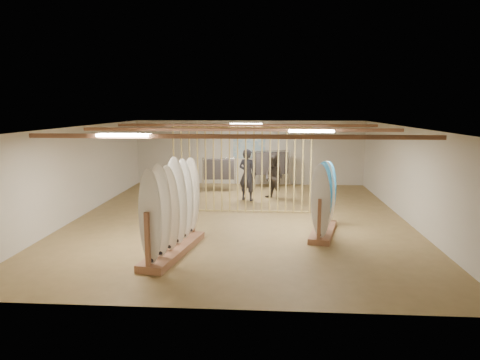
# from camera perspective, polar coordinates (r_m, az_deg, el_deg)

# --- Properties ---
(floor) EXTENTS (12.00, 12.00, 0.00)m
(floor) POSITION_cam_1_polar(r_m,az_deg,el_deg) (13.20, -0.00, -5.14)
(floor) COLOR olive
(floor) RESTS_ON ground
(ceiling) EXTENTS (12.00, 12.00, 0.00)m
(ceiling) POSITION_cam_1_polar(r_m,az_deg,el_deg) (12.77, -0.00, 7.09)
(ceiling) COLOR gray
(ceiling) RESTS_ON ground
(wall_back) EXTENTS (12.00, 0.00, 12.00)m
(wall_back) POSITION_cam_1_polar(r_m,az_deg,el_deg) (18.86, 1.23, 3.67)
(wall_back) COLOR beige
(wall_back) RESTS_ON ground
(wall_front) EXTENTS (12.00, 0.00, 12.00)m
(wall_front) POSITION_cam_1_polar(r_m,az_deg,el_deg) (7.07, -3.29, -6.60)
(wall_front) COLOR beige
(wall_front) RESTS_ON ground
(wall_left) EXTENTS (0.00, 12.00, 12.00)m
(wall_left) POSITION_cam_1_polar(r_m,az_deg,el_deg) (14.15, -20.64, 1.03)
(wall_left) COLOR beige
(wall_left) RESTS_ON ground
(wall_right) EXTENTS (0.00, 12.00, 12.00)m
(wall_right) POSITION_cam_1_polar(r_m,az_deg,el_deg) (13.54, 21.63, 0.59)
(wall_right) COLOR beige
(wall_right) RESTS_ON ground
(ceiling_slats) EXTENTS (9.50, 6.12, 0.10)m
(ceiling_slats) POSITION_cam_1_polar(r_m,az_deg,el_deg) (12.78, -0.00, 6.73)
(ceiling_slats) COLOR #966244
(ceiling_slats) RESTS_ON ground
(light_panels) EXTENTS (1.20, 0.35, 0.06)m
(light_panels) POSITION_cam_1_polar(r_m,az_deg,el_deg) (12.78, -0.00, 6.82)
(light_panels) COLOR white
(light_panels) RESTS_ON ground
(bamboo_partition) EXTENTS (4.45, 0.05, 2.78)m
(bamboo_partition) POSITION_cam_1_polar(r_m,az_deg,el_deg) (13.70, 0.22, 1.39)
(bamboo_partition) COLOR tan
(bamboo_partition) RESTS_ON ground
(poster) EXTENTS (1.40, 0.03, 0.90)m
(poster) POSITION_cam_1_polar(r_m,az_deg,el_deg) (18.82, 1.23, 4.27)
(poster) COLOR #3477B8
(poster) RESTS_ON ground
(rack_left) EXTENTS (1.08, 2.76, 2.17)m
(rack_left) POSITION_cam_1_polar(r_m,az_deg,el_deg) (10.05, -8.94, -5.64)
(rack_left) COLOR #966244
(rack_left) RESTS_ON floor
(rack_right) EXTENTS (1.00, 2.12, 1.95)m
(rack_right) POSITION_cam_1_polar(r_m,az_deg,el_deg) (11.65, 11.11, -3.97)
(rack_right) COLOR #966244
(rack_right) RESTS_ON floor
(clothing_rack_a) EXTENTS (1.30, 0.43, 1.40)m
(clothing_rack_a) POSITION_cam_1_polar(r_m,az_deg,el_deg) (17.24, -2.82, 1.44)
(clothing_rack_a) COLOR silver
(clothing_rack_a) RESTS_ON floor
(clothing_rack_b) EXTENTS (1.46, 0.76, 1.62)m
(clothing_rack_b) POSITION_cam_1_polar(r_m,az_deg,el_deg) (18.07, 4.17, 2.27)
(clothing_rack_b) COLOR silver
(clothing_rack_b) RESTS_ON floor
(shopper_a) EXTENTS (0.94, 0.84, 2.15)m
(shopper_a) POSITION_cam_1_polar(r_m,az_deg,el_deg) (15.55, 0.98, 1.16)
(shopper_a) COLOR #2A2A32
(shopper_a) RESTS_ON floor
(shopper_b) EXTENTS (1.12, 1.10, 1.84)m
(shopper_b) POSITION_cam_1_polar(r_m,az_deg,el_deg) (15.82, 4.56, 0.72)
(shopper_b) COLOR #362F2A
(shopper_b) RESTS_ON floor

